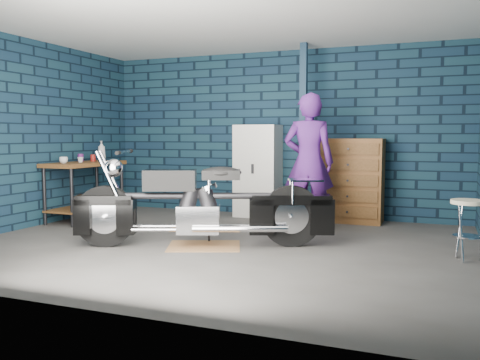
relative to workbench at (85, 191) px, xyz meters
The scene contains 16 objects.
ground 2.87m from the workbench, 18.91° to the right, with size 6.00×6.00×0.00m, color #4B4846.
room_walls 3.07m from the workbench, ahead, with size 6.02×5.01×2.71m.
support_post 3.51m from the workbench, 17.72° to the left, with size 0.10×0.10×2.70m, color #122639.
workbench is the anchor object (origin of this frame).
drip_mat 2.83m from the workbench, 22.82° to the right, with size 0.85×0.64×0.01m, color brown.
motorcycle 2.80m from the workbench, 22.82° to the right, with size 2.61×0.71×1.15m, color black, non-canonical shape.
person 3.53m from the workbench, ahead, with size 0.70×0.46×1.91m, color #521F75.
storage_bin 0.60m from the workbench, 87.71° to the left, with size 0.40×0.28×0.25m, color gray.
locker 2.76m from the workbench, 28.61° to the left, with size 0.70×0.50×1.49m, color silver.
tool_chest 4.13m from the workbench, 18.55° to the left, with size 0.96×0.53×1.28m, color brown.
shop_stool 5.50m from the workbench, ahead, with size 0.35×0.35×0.65m, color beige, non-canonical shape.
cup_a 0.66m from the workbench, 97.51° to the right, with size 0.12×0.12×0.10m, color beige.
cup_b 0.52m from the workbench, 77.70° to the right, with size 0.09×0.09×0.08m, color beige.
mug_purple 0.56m from the workbench, 144.94° to the left, with size 0.09×0.09×0.12m, color #601B6C.
mug_red 0.56m from the workbench, 93.35° to the left, with size 0.08×0.08×0.11m, color maroon.
bottle 0.80m from the workbench, 96.21° to the left, with size 0.13×0.13×0.33m, color gray.
Camera 1 is at (2.48, -5.57, 1.31)m, focal length 38.00 mm.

